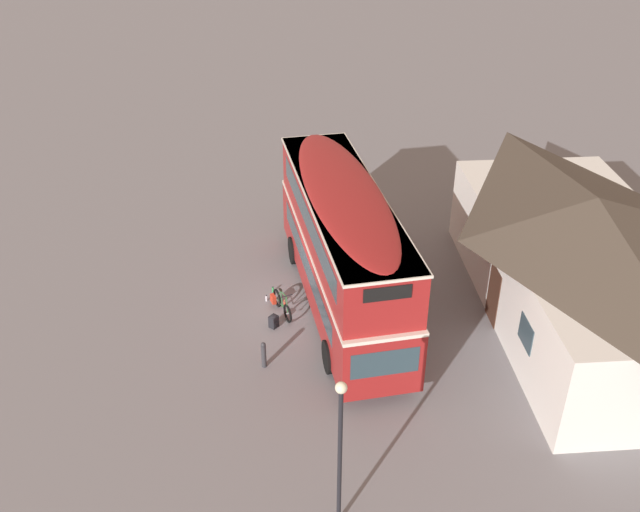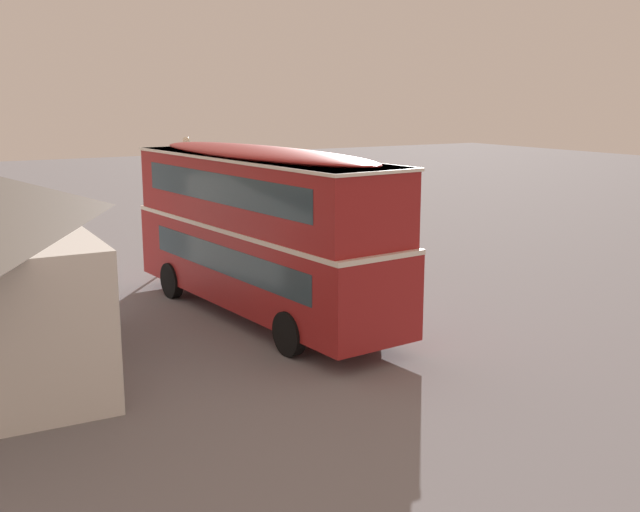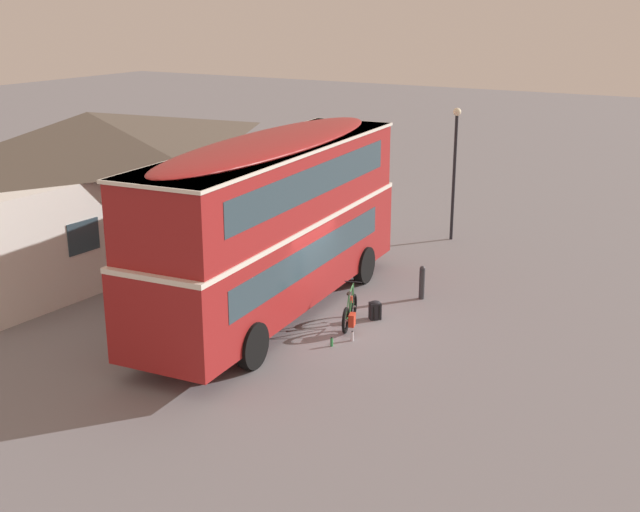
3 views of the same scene
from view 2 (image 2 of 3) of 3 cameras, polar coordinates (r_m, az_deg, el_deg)
name	(u,v)px [view 2 (image 2 of 3)]	position (r m, az deg, el deg)	size (l,w,h in m)	color
ground_plane	(305,309)	(22.41, -1.16, -4.01)	(120.00, 120.00, 0.00)	slate
double_decker_bus	(259,224)	(21.25, -4.58, 2.39)	(10.89, 3.40, 4.79)	black
touring_bicycle	(325,292)	(22.86, 0.35, -2.73)	(1.65, 0.76, 1.06)	black
backpack_on_ground	(320,289)	(23.71, 0.02, -2.47)	(0.38, 0.38, 0.50)	black
water_bottle_green_metal	(355,310)	(21.94, 2.65, -4.08)	(0.07, 0.07, 0.23)	green
water_bottle_clear_plastic	(353,304)	(22.53, 2.46, -3.63)	(0.08, 0.08, 0.25)	silver
street_lamp	(188,183)	(30.10, -9.85, 5.42)	(0.28, 0.28, 4.61)	black
kerb_bollard	(300,267)	(25.60, -1.47, -0.85)	(0.16, 0.16, 0.97)	#333338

